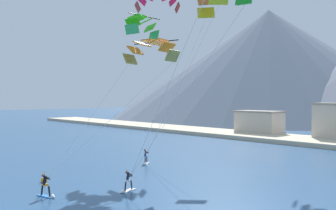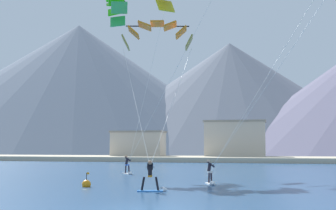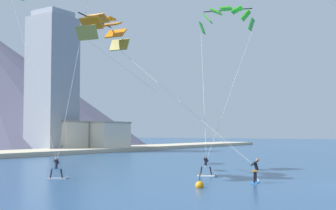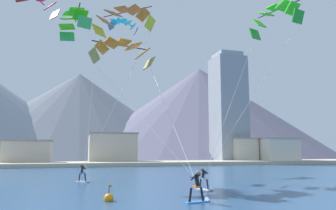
{
  "view_description": "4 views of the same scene",
  "coord_description": "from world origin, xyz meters",
  "px_view_note": "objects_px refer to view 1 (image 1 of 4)",
  "views": [
    {
      "loc": [
        24.48,
        -4.63,
        7.18
      ],
      "look_at": [
        1.94,
        15.65,
        6.59
      ],
      "focal_mm": 40.0,
      "sensor_mm": 36.0,
      "label": 1
    },
    {
      "loc": [
        5.2,
        -18.82,
        2.69
      ],
      "look_at": [
        -2.05,
        13.87,
        5.44
      ],
      "focal_mm": 50.0,
      "sensor_mm": 36.0,
      "label": 2
    },
    {
      "loc": [
        -32.46,
        -6.39,
        3.61
      ],
      "look_at": [
        -1.7,
        14.03,
        5.72
      ],
      "focal_mm": 50.0,
      "sensor_mm": 36.0,
      "label": 3
    },
    {
      "loc": [
        -8.18,
        -10.55,
        2.87
      ],
      "look_at": [
        0.32,
        18.71,
        7.07
      ],
      "focal_mm": 35.0,
      "sensor_mm": 36.0,
      "label": 4
    }
  ],
  "objects_px": {
    "kitesurfer_near_trail": "(127,185)",
    "parafoil_kite_near_lead": "(150,49)",
    "kitesurfer_mid_center": "(145,160)",
    "parafoil_kite_distant_mid_solo": "(158,1)",
    "parafoil_kite_distant_high_outer": "(142,24)",
    "race_marker_buoy": "(44,180)",
    "kitesurfer_near_lead": "(47,189)"
  },
  "relations": [
    {
      "from": "kitesurfer_near_trail",
      "to": "parafoil_kite_distant_mid_solo",
      "type": "distance_m",
      "value": 27.93
    },
    {
      "from": "kitesurfer_near_trail",
      "to": "parafoil_kite_distant_high_outer",
      "type": "distance_m",
      "value": 19.99
    },
    {
      "from": "kitesurfer_near_lead",
      "to": "race_marker_buoy",
      "type": "height_order",
      "value": "kitesurfer_near_lead"
    },
    {
      "from": "kitesurfer_mid_center",
      "to": "parafoil_kite_distant_mid_solo",
      "type": "xyz_separation_m",
      "value": [
        -5.47,
        6.38,
        19.22
      ]
    },
    {
      "from": "kitesurfer_near_trail",
      "to": "parafoil_kite_near_lead",
      "type": "distance_m",
      "value": 14.29
    },
    {
      "from": "kitesurfer_near_trail",
      "to": "race_marker_buoy",
      "type": "xyz_separation_m",
      "value": [
        -7.32,
        -3.34,
        -0.32
      ]
    },
    {
      "from": "kitesurfer_near_lead",
      "to": "parafoil_kite_distant_high_outer",
      "type": "xyz_separation_m",
      "value": [
        -7.23,
        14.3,
        14.78
      ]
    },
    {
      "from": "parafoil_kite_distant_high_outer",
      "to": "kitesurfer_mid_center",
      "type": "bearing_deg",
      "value": -24.45
    },
    {
      "from": "kitesurfer_mid_center",
      "to": "race_marker_buoy",
      "type": "height_order",
      "value": "kitesurfer_mid_center"
    },
    {
      "from": "kitesurfer_near_lead",
      "to": "parafoil_kite_distant_mid_solo",
      "type": "bearing_deg",
      "value": 119.3
    },
    {
      "from": "kitesurfer_mid_center",
      "to": "race_marker_buoy",
      "type": "distance_m",
      "value": 11.83
    },
    {
      "from": "kitesurfer_near_lead",
      "to": "kitesurfer_near_trail",
      "type": "distance_m",
      "value": 5.78
    },
    {
      "from": "parafoil_kite_distant_high_outer",
      "to": "parafoil_kite_distant_mid_solo",
      "type": "bearing_deg",
      "value": 124.99
    },
    {
      "from": "parafoil_kite_distant_mid_solo",
      "to": "kitesurfer_near_trail",
      "type": "bearing_deg",
      "value": -47.1
    },
    {
      "from": "kitesurfer_mid_center",
      "to": "parafoil_kite_near_lead",
      "type": "distance_m",
      "value": 12.01
    },
    {
      "from": "race_marker_buoy",
      "to": "parafoil_kite_distant_mid_solo",
      "type": "bearing_deg",
      "value": 109.58
    },
    {
      "from": "kitesurfer_near_lead",
      "to": "parafoil_kite_distant_mid_solo",
      "type": "distance_m",
      "value": 29.89
    },
    {
      "from": "kitesurfer_near_lead",
      "to": "parafoil_kite_distant_high_outer",
      "type": "height_order",
      "value": "parafoil_kite_distant_high_outer"
    },
    {
      "from": "kitesurfer_near_trail",
      "to": "parafoil_kite_distant_mid_solo",
      "type": "relative_size",
      "value": 0.32
    },
    {
      "from": "kitesurfer_mid_center",
      "to": "parafoil_kite_distant_mid_solo",
      "type": "height_order",
      "value": "parafoil_kite_distant_mid_solo"
    },
    {
      "from": "parafoil_kite_near_lead",
      "to": "race_marker_buoy",
      "type": "relative_size",
      "value": 12.94
    },
    {
      "from": "kitesurfer_mid_center",
      "to": "parafoil_kite_distant_mid_solo",
      "type": "distance_m",
      "value": 20.98
    },
    {
      "from": "kitesurfer_mid_center",
      "to": "parafoil_kite_near_lead",
      "type": "bearing_deg",
      "value": -30.26
    },
    {
      "from": "kitesurfer_near_trail",
      "to": "parafoil_kite_distant_mid_solo",
      "type": "xyz_separation_m",
      "value": [
        -13.79,
        14.83,
        19.23
      ]
    },
    {
      "from": "parafoil_kite_distant_high_outer",
      "to": "race_marker_buoy",
      "type": "distance_m",
      "value": 19.79
    },
    {
      "from": "parafoil_kite_near_lead",
      "to": "parafoil_kite_distant_mid_solo",
      "type": "bearing_deg",
      "value": 136.22
    },
    {
      "from": "parafoil_kite_distant_mid_solo",
      "to": "race_marker_buoy",
      "type": "relative_size",
      "value": 5.45
    },
    {
      "from": "parafoil_kite_near_lead",
      "to": "parafoil_kite_distant_mid_solo",
      "type": "distance_m",
      "value": 14.11
    },
    {
      "from": "kitesurfer_near_lead",
      "to": "race_marker_buoy",
      "type": "xyz_separation_m",
      "value": [
        -4.77,
        1.85,
        -0.41
      ]
    },
    {
      "from": "parafoil_kite_distant_high_outer",
      "to": "kitesurfer_near_trail",
      "type": "bearing_deg",
      "value": -42.98
    },
    {
      "from": "kitesurfer_near_lead",
      "to": "kitesurfer_mid_center",
      "type": "relative_size",
      "value": 1.06
    },
    {
      "from": "parafoil_kite_distant_high_outer",
      "to": "parafoil_kite_distant_mid_solo",
      "type": "relative_size",
      "value": 0.94
    }
  ]
}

